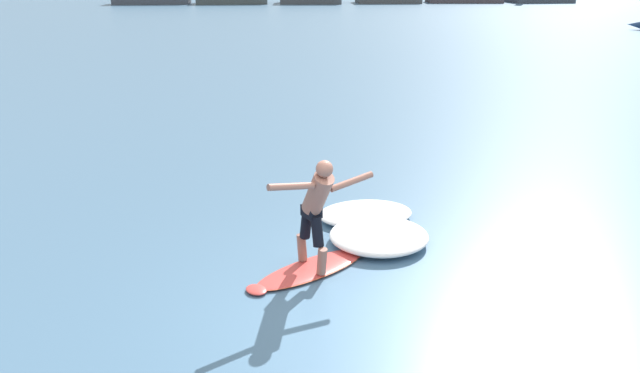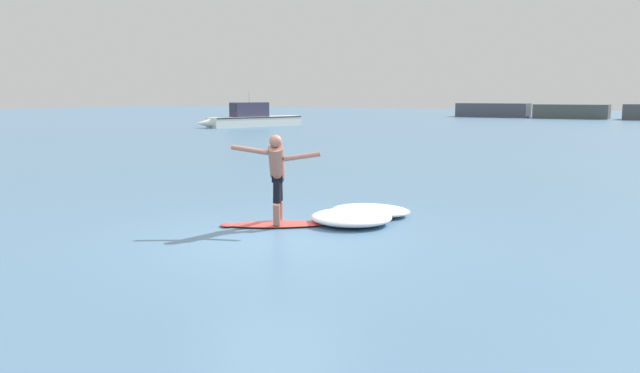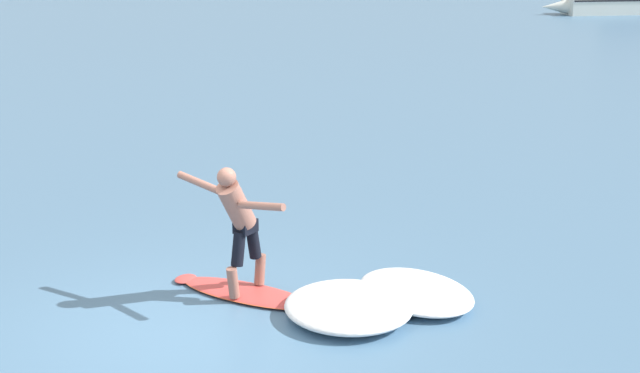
# 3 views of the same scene
# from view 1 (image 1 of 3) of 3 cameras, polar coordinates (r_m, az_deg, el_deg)

# --- Properties ---
(ground_plane) EXTENTS (200.00, 200.00, 0.00)m
(ground_plane) POSITION_cam_1_polar(r_m,az_deg,el_deg) (8.14, 3.64, -10.59)
(ground_plane) COLOR teal
(surfboard) EXTENTS (1.90, 1.57, 0.20)m
(surfboard) POSITION_cam_1_polar(r_m,az_deg,el_deg) (8.87, -0.93, -7.58)
(surfboard) COLOR #DF4843
(surfboard) RESTS_ON ground
(surfer) EXTENTS (1.46, 1.00, 1.66)m
(surfer) POSITION_cam_1_polar(r_m,az_deg,el_deg) (8.37, -0.31, -1.67)
(surfer) COLOR #9A6354
(surfer) RESTS_ON surfboard
(wave_foam_at_tail) EXTENTS (1.73, 1.69, 0.26)m
(wave_foam_at_tail) POSITION_cam_1_polar(r_m,az_deg,el_deg) (9.72, 5.41, -4.49)
(wave_foam_at_tail) COLOR white
(wave_foam_at_tail) RESTS_ON ground
(wave_foam_at_nose) EXTENTS (1.79, 1.44, 0.20)m
(wave_foam_at_nose) POSITION_cam_1_polar(r_m,az_deg,el_deg) (10.60, 4.17, -2.48)
(wave_foam_at_nose) COLOR white
(wave_foam_at_nose) RESTS_ON ground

